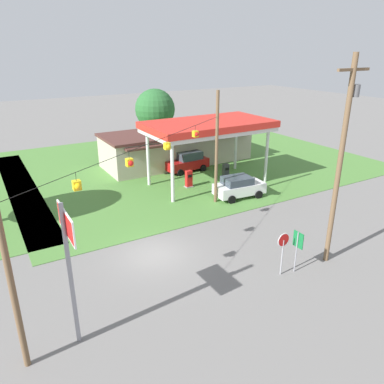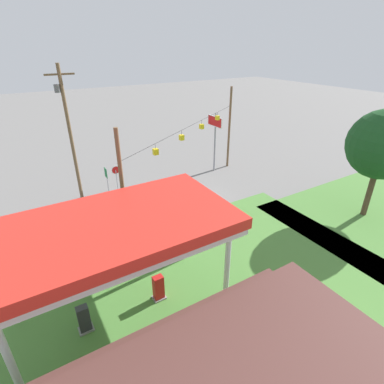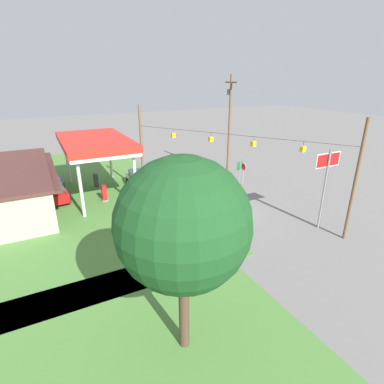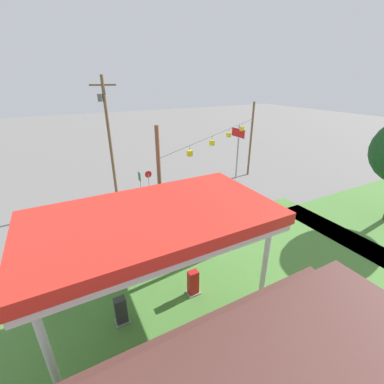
# 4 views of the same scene
# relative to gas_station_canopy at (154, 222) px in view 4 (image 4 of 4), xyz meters

# --- Properties ---
(ground_plane) EXTENTS (160.00, 160.00, 0.00)m
(ground_plane) POSITION_rel_gas_station_canopy_xyz_m (-9.56, -9.00, -5.15)
(ground_plane) COLOR slate
(gas_station_canopy) EXTENTS (10.92, 5.99, 5.67)m
(gas_station_canopy) POSITION_rel_gas_station_canopy_xyz_m (0.00, 0.00, 0.00)
(gas_station_canopy) COLOR silver
(gas_station_canopy) RESTS_ON ground
(fuel_pump_near) EXTENTS (0.71, 0.56, 1.54)m
(fuel_pump_near) POSITION_rel_gas_station_canopy_xyz_m (-1.97, -0.00, -4.42)
(fuel_pump_near) COLOR gray
(fuel_pump_near) RESTS_ON ground
(fuel_pump_far) EXTENTS (0.71, 0.56, 1.54)m
(fuel_pump_far) POSITION_rel_gas_station_canopy_xyz_m (1.97, -0.00, -4.42)
(fuel_pump_far) COLOR gray
(fuel_pump_far) RESTS_ON ground
(car_at_pumps_front) EXTENTS (4.26, 2.40, 1.79)m
(car_at_pumps_front) POSITION_rel_gas_station_canopy_xyz_m (0.37, -4.11, -4.22)
(car_at_pumps_front) COLOR white
(car_at_pumps_front) RESTS_ON ground
(car_at_pumps_rear) EXTENTS (4.44, 2.35, 1.98)m
(car_at_pumps_rear) POSITION_rel_gas_station_canopy_xyz_m (0.22, 4.12, -4.14)
(car_at_pumps_rear) COLOR #AD1414
(car_at_pumps_rear) RESTS_ON ground
(stop_sign_roadside) EXTENTS (0.80, 0.08, 2.50)m
(stop_sign_roadside) POSITION_rel_gas_station_canopy_xyz_m (-4.48, -14.31, -3.33)
(stop_sign_roadside) COLOR #99999E
(stop_sign_roadside) RESTS_ON ground
(stop_sign_overhead) EXTENTS (0.22, 2.41, 6.26)m
(stop_sign_overhead) POSITION_rel_gas_station_canopy_xyz_m (-15.16, -13.69, -0.64)
(stop_sign_overhead) COLOR gray
(stop_sign_overhead) RESTS_ON ground
(route_sign) EXTENTS (0.10, 0.70, 2.40)m
(route_sign) POSITION_rel_gas_station_canopy_xyz_m (-3.60, -14.49, -3.44)
(route_sign) COLOR gray
(route_sign) RESTS_ON ground
(utility_pole_main) EXTENTS (2.20, 0.44, 11.34)m
(utility_pole_main) POSITION_rel_gas_station_canopy_xyz_m (-1.13, -14.53, 1.15)
(utility_pole_main) COLOR brown
(utility_pole_main) RESTS_ON ground
(signal_span_gantry) EXTENTS (15.70, 10.24, 8.70)m
(signal_span_gantry) POSITION_rel_gas_station_canopy_xyz_m (-9.56, -9.01, -0.40)
(signal_span_gantry) COLOR brown
(signal_span_gantry) RESTS_ON ground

